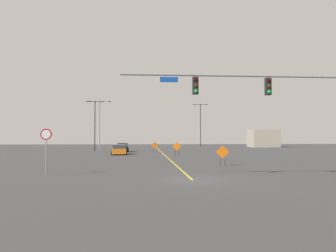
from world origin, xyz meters
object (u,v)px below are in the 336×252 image
construction_sign_median_far (155,146)px  construction_sign_left_lane (177,147)px  car_black_far (123,148)px  stop_sign (46,143)px  traffic_signal_assembly (267,95)px  street_lamp_mid_right (100,121)px  street_lamp_far_left (95,122)px  construction_sign_right_shoulder (223,153)px  street_lamp_near_right (200,122)px  car_orange_passing (119,150)px

construction_sign_median_far → construction_sign_left_lane: construction_sign_left_lane is taller
construction_sign_median_far → car_black_far: 6.11m
stop_sign → traffic_signal_assembly: bearing=-12.4°
street_lamp_mid_right → street_lamp_far_left: street_lamp_mid_right is taller
street_lamp_mid_right → construction_sign_right_shoulder: bearing=-64.3°
traffic_signal_assembly → car_black_far: traffic_signal_assembly is taller
construction_sign_right_shoulder → construction_sign_left_lane: 13.72m
construction_sign_left_lane → car_black_far: bearing=120.5°
stop_sign → street_lamp_mid_right: street_lamp_mid_right is taller
street_lamp_near_right → construction_sign_median_far: (-11.52, -24.41, -4.74)m
construction_sign_left_lane → construction_sign_right_shoulder: bearing=-78.9°
stop_sign → street_lamp_far_left: (-1.78, 35.75, 2.88)m
stop_sign → construction_sign_left_lane: size_ratio=1.69×
street_lamp_near_right → street_lamp_mid_right: (-20.93, -17.44, -0.58)m
street_lamp_far_left → construction_sign_right_shoulder: size_ratio=4.83×
street_lamp_near_right → street_lamp_mid_right: size_ratio=1.13×
stop_sign → construction_sign_median_far: (8.41, 29.05, -1.17)m
traffic_signal_assembly → street_lamp_near_right: size_ratio=1.37×
car_black_far → street_lamp_near_right: bearing=51.8°
construction_sign_left_lane → stop_sign: bearing=-119.4°
street_lamp_far_left → street_lamp_mid_right: bearing=19.3°
traffic_signal_assembly → street_lamp_far_left: bearing=112.3°
traffic_signal_assembly → car_black_far: size_ratio=3.46×
traffic_signal_assembly → construction_sign_left_lane: 22.98m
construction_sign_right_shoulder → car_orange_passing: construction_sign_right_shoulder is taller
construction_sign_median_far → construction_sign_right_shoulder: bearing=-77.6°
car_black_far → stop_sign: bearing=-95.7°
traffic_signal_assembly → construction_sign_median_far: (-5.74, 32.16, -4.15)m
construction_sign_median_far → car_orange_passing: size_ratio=0.36×
traffic_signal_assembly → car_black_far: (-10.92, 35.37, -4.51)m
traffic_signal_assembly → car_orange_passing: size_ratio=2.94×
street_lamp_mid_right → construction_sign_median_far: 12.43m
stop_sign → car_orange_passing: size_ratio=0.68×
car_orange_passing → street_lamp_mid_right: bearing=109.9°
car_orange_passing → stop_sign: bearing=-97.5°
construction_sign_median_far → construction_sign_right_shoulder: size_ratio=0.92×
street_lamp_mid_right → construction_sign_median_far: bearing=-36.6°
stop_sign → car_orange_passing: (3.22, 24.35, -1.56)m
construction_sign_median_far → stop_sign: bearing=-106.1°
construction_sign_right_shoulder → car_orange_passing: size_ratio=0.39×
stop_sign → street_lamp_far_left: 35.91m
traffic_signal_assembly → construction_sign_left_lane: traffic_signal_assembly is taller
traffic_signal_assembly → street_lamp_near_right: bearing=84.2°
traffic_signal_assembly → stop_sign: bearing=167.6°
street_lamp_mid_right → construction_sign_left_lane: 20.91m
street_lamp_near_right → car_black_far: bearing=-128.2°
street_lamp_mid_right → car_black_far: street_lamp_mid_right is taller
street_lamp_mid_right → street_lamp_far_left: 0.84m
construction_sign_left_lane → car_orange_passing: size_ratio=0.40×
stop_sign → construction_sign_median_far: stop_sign is taller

